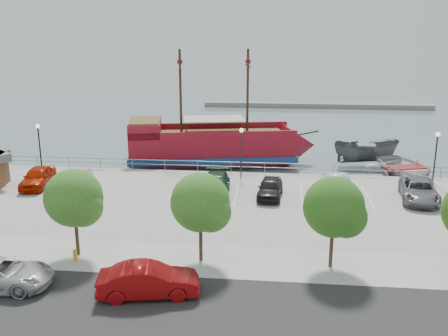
# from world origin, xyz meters

# --- Properties ---
(ground) EXTENTS (160.00, 160.00, 0.00)m
(ground) POSITION_xyz_m (0.00, 0.00, -1.00)
(ground) COLOR slate
(street) EXTENTS (100.00, 8.00, 0.04)m
(street) POSITION_xyz_m (0.00, -16.00, 0.01)
(street) COLOR #252525
(street) RESTS_ON land_slab
(sidewalk) EXTENTS (100.00, 4.00, 0.05)m
(sidewalk) POSITION_xyz_m (0.00, -10.00, 0.01)
(sidewalk) COLOR #B5B4B0
(sidewalk) RESTS_ON land_slab
(seawall_railing) EXTENTS (50.00, 0.06, 1.00)m
(seawall_railing) POSITION_xyz_m (0.00, 7.80, 0.53)
(seawall_railing) COLOR gray
(seawall_railing) RESTS_ON land_slab
(far_shore) EXTENTS (40.00, 3.00, 0.80)m
(far_shore) POSITION_xyz_m (10.00, 55.00, -0.60)
(far_shore) COLOR gray
(far_shore) RESTS_ON ground
(pirate_ship) EXTENTS (19.41, 8.64, 12.05)m
(pirate_ship) POSITION_xyz_m (-2.10, 13.98, 1.02)
(pirate_ship) COLOR maroon
(pirate_ship) RESTS_ON ground
(patrol_boat) EXTENTS (6.48, 2.65, 2.48)m
(patrol_boat) POSITION_xyz_m (11.94, 15.00, 0.24)
(patrol_boat) COLOR #4A4D51
(patrol_boat) RESTS_ON ground
(speedboat) EXTENTS (7.58, 9.12, 1.63)m
(speedboat) POSITION_xyz_m (14.83, 10.64, -0.18)
(speedboat) COLOR silver
(speedboat) RESTS_ON ground
(dock_west) EXTENTS (7.48, 4.20, 0.41)m
(dock_west) POSITION_xyz_m (-12.91, 9.20, -0.79)
(dock_west) COLOR slate
(dock_west) RESTS_ON ground
(dock_mid) EXTENTS (7.68, 3.15, 0.43)m
(dock_mid) POSITION_xyz_m (9.31, 9.20, -0.79)
(dock_mid) COLOR gray
(dock_mid) RESTS_ON ground
(dock_east) EXTENTS (7.70, 3.18, 0.43)m
(dock_east) POSITION_xyz_m (16.35, 9.20, -0.79)
(dock_east) COLOR gray
(dock_east) RESTS_ON ground
(street_sedan) EXTENTS (5.04, 2.57, 1.58)m
(street_sedan) POSITION_xyz_m (-2.90, -13.99, 0.79)
(street_sedan) COLOR maroon
(street_sedan) RESTS_ON street
(fire_hydrant) EXTENTS (0.24, 0.24, 0.70)m
(fire_hydrant) POSITION_xyz_m (-7.85, -10.80, 0.38)
(fire_hydrant) COLOR #EFB014
(fire_hydrant) RESTS_ON sidewalk
(lamp_post_left) EXTENTS (0.36, 0.36, 4.28)m
(lamp_post_left) POSITION_xyz_m (-18.00, 6.50, 2.94)
(lamp_post_left) COLOR black
(lamp_post_left) RESTS_ON land_slab
(lamp_post_mid) EXTENTS (0.36, 0.36, 4.28)m
(lamp_post_mid) POSITION_xyz_m (0.00, 6.50, 2.94)
(lamp_post_mid) COLOR black
(lamp_post_mid) RESTS_ON land_slab
(lamp_post_right) EXTENTS (0.36, 0.36, 4.28)m
(lamp_post_right) POSITION_xyz_m (16.00, 6.50, 2.94)
(lamp_post_right) COLOR black
(lamp_post_right) RESTS_ON land_slab
(tree_c) EXTENTS (3.30, 3.20, 5.00)m
(tree_c) POSITION_xyz_m (-7.85, -10.07, 3.30)
(tree_c) COLOR #473321
(tree_c) RESTS_ON sidewalk
(tree_d) EXTENTS (3.30, 3.20, 5.00)m
(tree_d) POSITION_xyz_m (-0.85, -10.07, 3.30)
(tree_d) COLOR #473321
(tree_d) RESTS_ON sidewalk
(tree_e) EXTENTS (3.30, 3.20, 5.00)m
(tree_e) POSITION_xyz_m (6.15, -10.07, 3.30)
(tree_e) COLOR #473321
(tree_e) RESTS_ON sidewalk
(parked_car_a) EXTENTS (2.48, 4.94, 1.62)m
(parked_car_a) POSITION_xyz_m (-16.14, 1.99, 0.81)
(parked_car_a) COLOR #B11D02
(parked_car_a) RESTS_ON land_slab
(parked_car_b) EXTENTS (1.89, 4.39, 1.41)m
(parked_car_b) POSITION_xyz_m (-12.85, 1.99, 0.70)
(parked_car_b) COLOR #AFB7C7
(parked_car_b) RESTS_ON land_slab
(parked_car_d) EXTENTS (2.49, 5.39, 1.52)m
(parked_car_d) POSITION_xyz_m (-1.60, 1.68, 0.76)
(parked_car_d) COLOR #1A3D23
(parked_car_d) RESTS_ON land_slab
(parked_car_e) EXTENTS (2.09, 4.48, 1.49)m
(parked_car_e) POSITION_xyz_m (2.59, 1.30, 0.74)
(parked_car_e) COLOR black
(parked_car_e) RESTS_ON land_slab
(parked_car_f) EXTENTS (2.34, 4.79, 1.51)m
(parked_car_f) POSITION_xyz_m (7.78, 2.42, 0.76)
(parked_car_f) COLOR white
(parked_car_f) RESTS_ON land_slab
(parked_car_g) EXTENTS (3.25, 5.79, 1.53)m
(parked_car_g) POSITION_xyz_m (13.61, 1.72, 0.76)
(parked_car_g) COLOR slate
(parked_car_g) RESTS_ON land_slab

